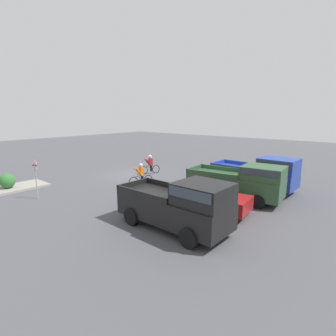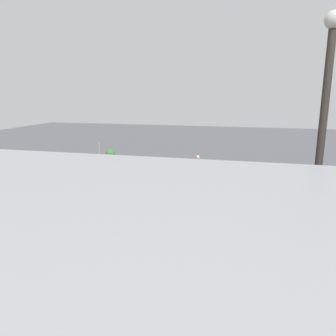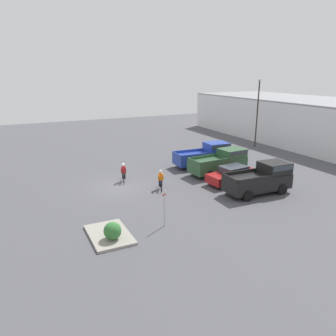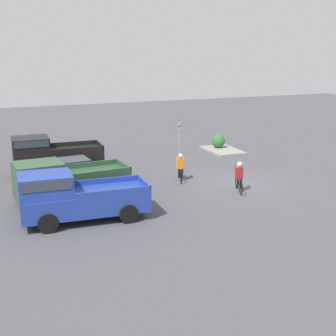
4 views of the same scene
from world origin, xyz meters
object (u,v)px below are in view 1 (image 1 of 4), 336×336
(pickup_truck_1, at_px, (241,181))
(sedan_0, at_px, (204,196))
(cyclist_0, at_px, (141,174))
(shrub, at_px, (7,181))
(pickup_truck_0, at_px, (260,173))
(pickup_truck_2, at_px, (180,204))
(fire_lane_sign, at_px, (36,175))
(cyclist_1, at_px, (150,164))

(pickup_truck_1, bearing_deg, sedan_0, -14.66)
(sedan_0, xyz_separation_m, cyclist_0, (-1.37, -6.07, 0.08))
(cyclist_0, xyz_separation_m, shrub, (6.55, -5.91, -0.18))
(pickup_truck_0, height_order, cyclist_0, pickup_truck_0)
(pickup_truck_2, height_order, fire_lane_sign, fire_lane_sign)
(pickup_truck_2, bearing_deg, sedan_0, -168.76)
(cyclist_1, bearing_deg, sedan_0, 61.21)
(pickup_truck_2, xyz_separation_m, cyclist_1, (-7.27, -8.67, -0.35))
(cyclist_1, relative_size, shrub, 1.81)
(pickup_truck_1, height_order, pickup_truck_2, pickup_truck_2)
(cyclist_0, bearing_deg, pickup_truck_1, 102.17)
(pickup_truck_0, xyz_separation_m, sedan_0, (5.58, -0.86, -0.43))
(sedan_0, height_order, cyclist_1, cyclist_1)
(pickup_truck_0, distance_m, pickup_truck_2, 8.39)
(pickup_truck_0, bearing_deg, sedan_0, -8.73)
(sedan_0, distance_m, shrub, 13.05)
(sedan_0, bearing_deg, cyclist_1, -118.79)
(pickup_truck_1, distance_m, fire_lane_sign, 12.07)
(cyclist_1, xyz_separation_m, shrub, (9.64, -3.87, -0.20))
(cyclist_0, bearing_deg, pickup_truck_0, 121.29)
(sedan_0, distance_m, pickup_truck_2, 2.90)
(cyclist_1, relative_size, fire_lane_sign, 0.75)
(cyclist_0, height_order, cyclist_1, cyclist_1)
(cyclist_0, relative_size, cyclist_1, 0.99)
(pickup_truck_2, height_order, shrub, pickup_truck_2)
(fire_lane_sign, height_order, shrub, fire_lane_sign)
(pickup_truck_2, distance_m, cyclist_1, 11.32)
(pickup_truck_1, height_order, fire_lane_sign, fire_lane_sign)
(pickup_truck_2, bearing_deg, shrub, -79.28)
(pickup_truck_1, height_order, shrub, pickup_truck_1)
(pickup_truck_1, relative_size, cyclist_0, 3.20)
(sedan_0, height_order, shrub, sedan_0)
(pickup_truck_0, height_order, pickup_truck_2, pickup_truck_2)
(pickup_truck_2, distance_m, cyclist_0, 7.85)
(pickup_truck_1, distance_m, cyclist_1, 9.01)
(pickup_truck_2, xyz_separation_m, fire_lane_sign, (1.94, -9.20, 0.24))
(cyclist_0, bearing_deg, sedan_0, 77.32)
(fire_lane_sign, bearing_deg, pickup_truck_1, 128.95)
(sedan_0, relative_size, cyclist_1, 2.73)
(sedan_0, bearing_deg, fire_lane_sign, -61.22)
(sedan_0, bearing_deg, pickup_truck_2, 11.24)
(pickup_truck_2, bearing_deg, cyclist_1, -129.97)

